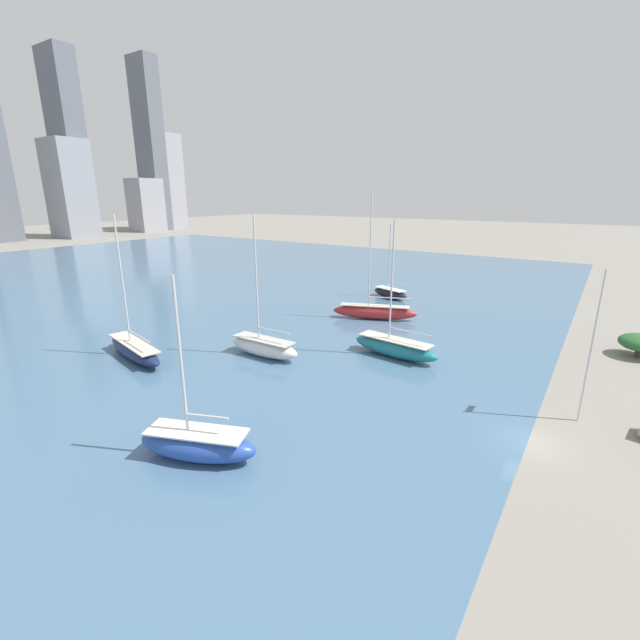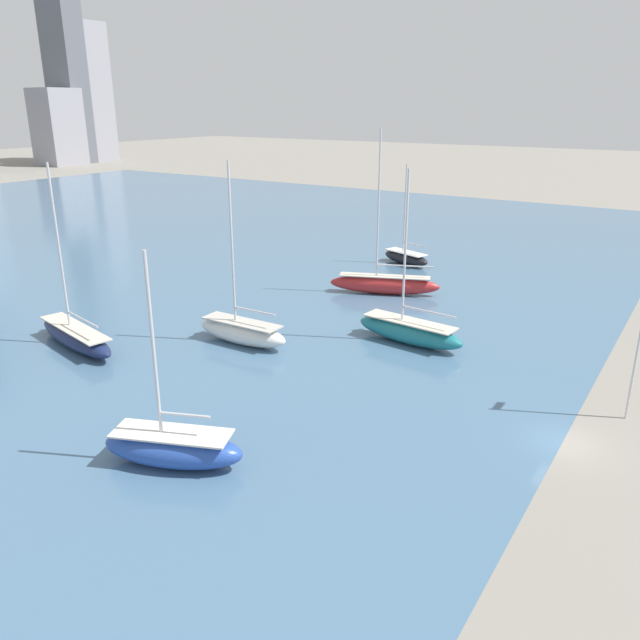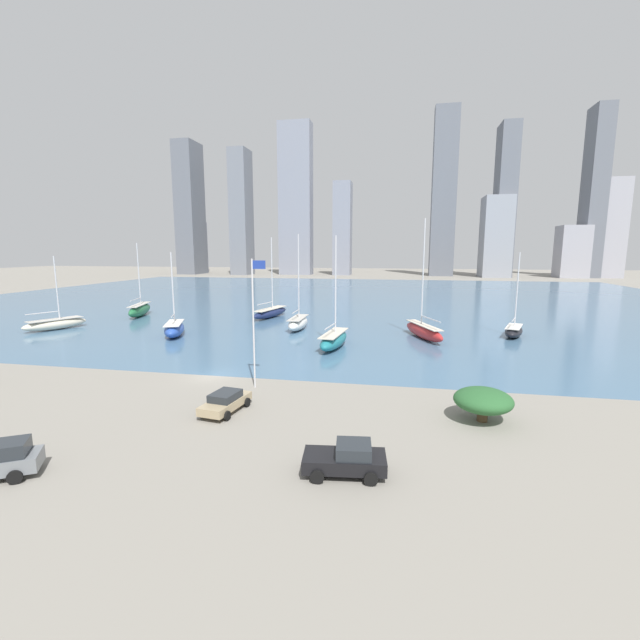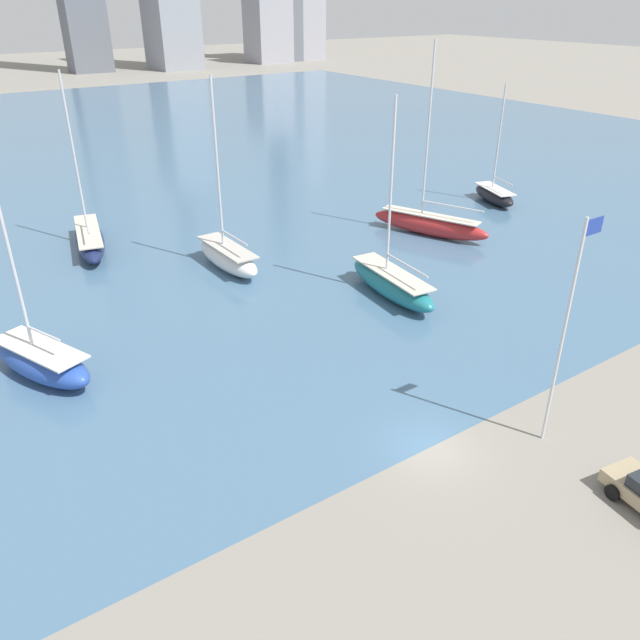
% 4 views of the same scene
% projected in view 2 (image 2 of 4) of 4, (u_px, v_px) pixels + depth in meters
% --- Properties ---
extents(ground_plane, '(500.00, 500.00, 0.00)m').
position_uv_depth(ground_plane, '(563.00, 442.00, 35.01)').
color(ground_plane, gray).
extents(sailboat_blue, '(5.13, 7.95, 11.52)m').
position_uv_depth(sailboat_blue, '(173.00, 447.00, 32.52)').
color(sailboat_blue, '#284CA8').
rests_on(sailboat_blue, harbor_water).
extents(sailboat_red, '(5.65, 10.76, 15.93)m').
position_uv_depth(sailboat_red, '(384.00, 283.00, 61.92)').
color(sailboat_red, '#B72828').
rests_on(sailboat_red, harbor_water).
extents(sailboat_white, '(2.44, 8.29, 14.12)m').
position_uv_depth(sailboat_white, '(242.00, 331.00, 49.11)').
color(sailboat_white, white).
rests_on(sailboat_white, harbor_water).
extents(sailboat_teal, '(3.24, 9.45, 13.51)m').
position_uv_depth(sailboat_teal, '(409.00, 331.00, 49.18)').
color(sailboat_teal, '#1E757F').
rests_on(sailboat_teal, harbor_water).
extents(sailboat_navy, '(4.54, 11.05, 14.01)m').
position_uv_depth(sailboat_navy, '(75.00, 336.00, 48.43)').
color(sailboat_navy, '#19234C').
rests_on(sailboat_navy, harbor_water).
extents(sailboat_black, '(4.19, 6.95, 11.51)m').
position_uv_depth(sailboat_black, '(406.00, 257.00, 73.48)').
color(sailboat_black, black).
rests_on(sailboat_black, harbor_water).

